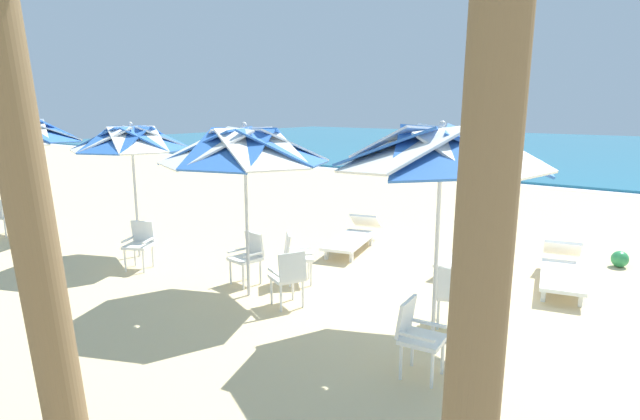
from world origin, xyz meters
name	(u,v)px	position (x,y,z in m)	size (l,w,h in m)	color
ground_plane	(502,289)	(0.00, 0.00, 0.00)	(80.00, 80.00, 0.00)	beige
surf_foam	(609,193)	(0.00, 11.71, 0.01)	(80.00, 0.70, 0.01)	white
beach_umbrella_0	(441,150)	(-0.17, -2.34, 2.42)	(2.65, 2.65, 2.76)	silver
plastic_chair_0	(417,333)	(0.07, -3.33, 0.50)	(0.51, 0.48, 0.87)	white
plastic_chair_1	(453,292)	(-0.10, -1.90, 0.50)	(0.58, 0.60, 0.87)	white
beach_umbrella_1	(245,147)	(-3.14, -2.63, 2.33)	(2.56, 2.56, 2.70)	silver
plastic_chair_2	(289,275)	(-2.32, -2.64, 0.50)	(0.61, 0.59, 0.87)	white
plastic_chair_3	(248,255)	(-3.54, -2.22, 0.50)	(0.50, 0.53, 0.87)	white
plastic_chair_4	(295,255)	(-2.91, -1.75, 0.50)	(0.63, 0.63, 0.87)	white
beach_umbrella_2	(131,140)	(-6.39, -2.34, 2.29)	(2.25, 2.25, 2.63)	silver
plastic_chair_5	(140,242)	(-5.70, -2.79, 0.50)	(0.59, 0.61, 0.87)	white
beach_umbrella_3	(20,132)	(-9.65, -2.89, 2.36)	(2.57, 2.57, 2.71)	silver
plastic_chair_6	(3,214)	(-10.30, -3.16, 0.50)	(0.52, 0.54, 0.87)	white
sun_lounger_0	(562,270)	(0.74, 0.71, 0.28)	(1.07, 2.23, 0.62)	white
sun_lounger_1	(473,253)	(-0.81, 0.82, 0.28)	(0.64, 2.15, 0.62)	white
sun_lounger_2	(353,236)	(-3.23, 0.55, 0.28)	(1.12, 2.23, 0.62)	white
palm_tree_0	(12,82)	(-1.71, -6.43, 3.11)	(2.86, 3.12, 5.07)	brown
cooler_box	(479,312)	(0.18, -1.63, 0.20)	(0.50, 0.34, 0.40)	#238C4C
beach_ball	(620,259)	(1.38, 2.48, 0.15)	(0.30, 0.30, 0.30)	#2D8C4C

